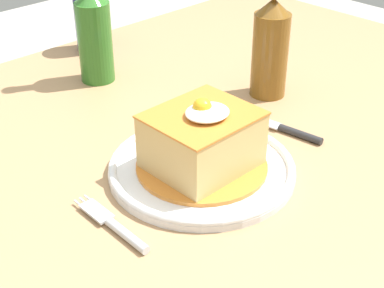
{
  "coord_description": "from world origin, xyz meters",
  "views": [
    {
      "loc": [
        -0.52,
        -0.51,
        1.21
      ],
      "look_at": [
        -0.04,
        -0.01,
        0.79
      ],
      "focal_mm": 53.23,
      "sensor_mm": 36.0,
      "label": 1
    }
  ],
  "objects_px": {
    "beer_bottle_amber": "(271,42)",
    "fork": "(117,227)",
    "beer_bottle_green": "(94,30)",
    "soda_can": "(91,21)",
    "main_plate": "(202,168)",
    "knife": "(287,130)"
  },
  "relations": [
    {
      "from": "beer_bottle_amber",
      "to": "beer_bottle_green",
      "type": "relative_size",
      "value": 1.0
    },
    {
      "from": "main_plate",
      "to": "soda_can",
      "type": "distance_m",
      "value": 0.53
    },
    {
      "from": "soda_can",
      "to": "beer_bottle_amber",
      "type": "xyz_separation_m",
      "value": [
        0.1,
        -0.4,
        0.04
      ]
    },
    {
      "from": "beer_bottle_amber",
      "to": "knife",
      "type": "bearing_deg",
      "value": -127.48
    },
    {
      "from": "main_plate",
      "to": "beer_bottle_amber",
      "type": "height_order",
      "value": "beer_bottle_amber"
    },
    {
      "from": "fork",
      "to": "soda_can",
      "type": "height_order",
      "value": "soda_can"
    },
    {
      "from": "main_plate",
      "to": "knife",
      "type": "bearing_deg",
      "value": -4.74
    },
    {
      "from": "fork",
      "to": "beer_bottle_amber",
      "type": "distance_m",
      "value": 0.46
    },
    {
      "from": "beer_bottle_amber",
      "to": "beer_bottle_green",
      "type": "bearing_deg",
      "value": 124.72
    },
    {
      "from": "knife",
      "to": "beer_bottle_amber",
      "type": "relative_size",
      "value": 0.62
    },
    {
      "from": "knife",
      "to": "beer_bottle_green",
      "type": "height_order",
      "value": "beer_bottle_green"
    },
    {
      "from": "soda_can",
      "to": "knife",
      "type": "bearing_deg",
      "value": -88.61
    },
    {
      "from": "fork",
      "to": "soda_can",
      "type": "relative_size",
      "value": 1.14
    },
    {
      "from": "beer_bottle_green",
      "to": "soda_can",
      "type": "bearing_deg",
      "value": 57.9
    },
    {
      "from": "main_plate",
      "to": "beer_bottle_amber",
      "type": "distance_m",
      "value": 0.3
    },
    {
      "from": "knife",
      "to": "soda_can",
      "type": "xyz_separation_m",
      "value": [
        -0.01,
        0.51,
        0.06
      ]
    },
    {
      "from": "beer_bottle_amber",
      "to": "fork",
      "type": "bearing_deg",
      "value": -165.0
    },
    {
      "from": "main_plate",
      "to": "soda_can",
      "type": "relative_size",
      "value": 2.15
    },
    {
      "from": "knife",
      "to": "soda_can",
      "type": "height_order",
      "value": "soda_can"
    },
    {
      "from": "beer_bottle_amber",
      "to": "beer_bottle_green",
      "type": "xyz_separation_m",
      "value": [
        -0.18,
        0.26,
        0.0
      ]
    },
    {
      "from": "soda_can",
      "to": "beer_bottle_amber",
      "type": "bearing_deg",
      "value": -76.03
    },
    {
      "from": "beer_bottle_green",
      "to": "knife",
      "type": "bearing_deg",
      "value": -75.65
    }
  ]
}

